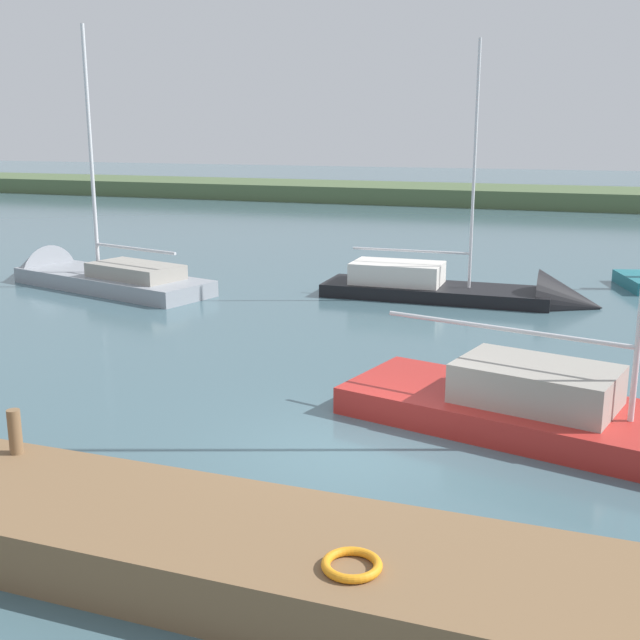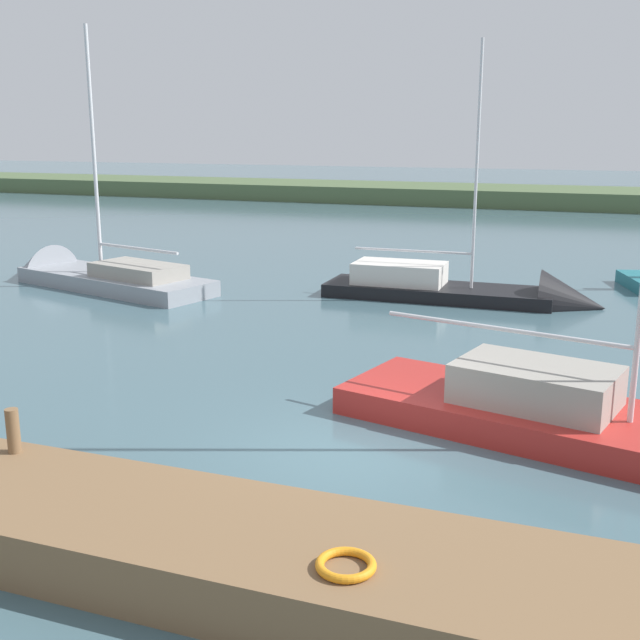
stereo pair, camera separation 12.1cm
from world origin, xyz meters
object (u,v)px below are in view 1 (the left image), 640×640
(mooring_post_far, at_px, (15,432))
(life_ring_buoy, at_px, (352,565))
(sailboat_near_dock, at_px, (479,296))
(sailboat_inner_slip, at_px, (82,280))

(mooring_post_far, relative_size, life_ring_buoy, 1.00)
(sailboat_near_dock, bearing_deg, mooring_post_far, -105.55)
(mooring_post_far, distance_m, life_ring_buoy, 5.66)
(life_ring_buoy, height_order, sailboat_near_dock, sailboat_near_dock)
(mooring_post_far, relative_size, sailboat_near_dock, 0.07)
(sailboat_near_dock, bearing_deg, sailboat_inner_slip, -173.13)
(life_ring_buoy, bearing_deg, sailboat_near_dock, -85.61)
(life_ring_buoy, xyz_separation_m, sailboat_near_dock, (1.34, -17.42, -0.62))
(sailboat_inner_slip, bearing_deg, mooring_post_far, 138.49)
(life_ring_buoy, bearing_deg, mooring_post_far, -13.27)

